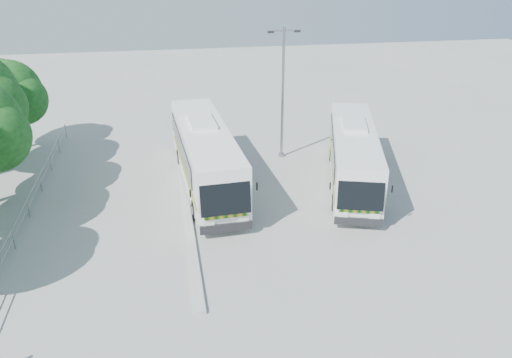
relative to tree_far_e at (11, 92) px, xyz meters
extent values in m
plane|color=#A0A09A|center=(12.63, -13.30, -3.89)|extent=(100.00, 100.00, 0.00)
cube|color=#B2B2AD|center=(10.33, -11.30, -3.81)|extent=(0.40, 16.00, 0.15)
cylinder|color=gray|center=(2.63, -9.30, -2.94)|extent=(0.06, 22.00, 0.06)
cylinder|color=gray|center=(2.63, -9.30, -3.34)|extent=(0.06, 22.00, 0.06)
cylinder|color=gray|center=(2.63, 0.70, -3.39)|extent=(0.06, 0.06, 1.00)
cylinder|color=#382314|center=(-0.07, 0.00, -2.50)|extent=(0.36, 0.36, 2.77)
sphere|color=#103B12|center=(-0.07, 0.00, 0.02)|extent=(4.03, 4.03, 4.03)
sphere|color=#103B12|center=(0.68, -0.50, -0.42)|extent=(3.28, 3.28, 3.28)
sphere|color=#103B12|center=(-0.70, 0.63, 0.52)|extent=(3.02, 3.02, 3.02)
cube|color=white|center=(11.63, -8.12, -2.03)|extent=(3.14, 12.02, 3.02)
cube|color=black|center=(11.96, -14.09, -1.66)|extent=(2.30, 0.58, 1.92)
cube|color=black|center=(10.34, -7.60, -1.66)|extent=(0.58, 9.51, 1.09)
cube|color=black|center=(12.85, -7.46, -1.66)|extent=(0.58, 9.51, 1.09)
cube|color=#11500B|center=(10.38, -8.49, -2.60)|extent=(0.61, 10.30, 0.28)
cylinder|color=black|center=(10.73, -12.05, -3.39)|extent=(0.35, 1.01, 0.99)
cylinder|color=black|center=(12.96, -11.92, -3.39)|extent=(0.35, 1.01, 0.99)
cylinder|color=black|center=(10.32, -4.82, -3.39)|extent=(0.35, 1.01, 0.99)
cylinder|color=black|center=(12.56, -4.69, -3.39)|extent=(0.35, 1.01, 0.99)
cube|color=silver|center=(19.80, -9.35, -2.17)|extent=(5.50, 11.20, 2.80)
cube|color=black|center=(18.14, -14.63, -1.82)|extent=(2.14, 1.03, 1.78)
cube|color=black|center=(18.86, -8.48, -1.82)|extent=(2.69, 8.42, 1.01)
cube|color=black|center=(21.08, -9.18, -1.82)|extent=(2.69, 8.42, 1.01)
cube|color=#0C5A1D|center=(18.60, -9.26, -2.69)|extent=(2.90, 9.11, 0.26)
cylinder|color=black|center=(17.74, -12.45, -3.43)|extent=(0.54, 0.96, 0.92)
cylinder|color=black|center=(19.72, -13.08, -3.43)|extent=(0.54, 0.96, 0.92)
cylinder|color=black|center=(19.75, -6.06, -3.43)|extent=(0.54, 0.96, 0.92)
cylinder|color=black|center=(21.73, -6.69, -3.43)|extent=(0.54, 0.96, 0.92)
cylinder|color=gray|center=(16.82, -4.67, 0.15)|extent=(0.17, 0.17, 8.07)
cylinder|color=gray|center=(16.82, -4.67, 3.98)|extent=(1.62, 0.15, 0.08)
cube|color=black|center=(16.02, -4.70, 3.93)|extent=(0.36, 0.20, 0.12)
cube|color=black|center=(17.63, -4.64, 3.93)|extent=(0.36, 0.20, 0.12)
camera|label=1|loc=(9.58, -33.84, 8.04)|focal=35.00mm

